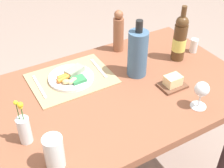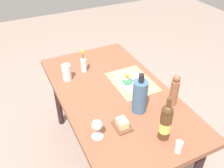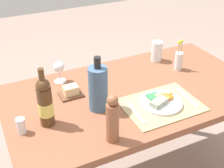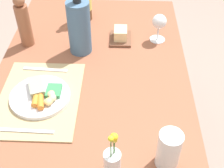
% 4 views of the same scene
% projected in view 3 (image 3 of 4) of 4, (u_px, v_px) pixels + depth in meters
% --- Properties ---
extents(dining_table, '(1.48, 0.81, 0.77)m').
position_uv_depth(dining_table, '(133.00, 103.00, 1.81)').
color(dining_table, brown).
rests_on(dining_table, ground_plane).
extents(placemat, '(0.41, 0.31, 0.01)m').
position_uv_depth(placemat, '(161.00, 105.00, 1.64)').
color(placemat, tan).
rests_on(placemat, dining_table).
extents(dinner_plate, '(0.23, 0.23, 0.04)m').
position_uv_depth(dinner_plate, '(161.00, 101.00, 1.64)').
color(dinner_plate, white).
rests_on(dinner_plate, placemat).
extents(fork, '(0.02, 0.19, 0.00)m').
position_uv_depth(fork, '(136.00, 113.00, 1.57)').
color(fork, silver).
rests_on(fork, placemat).
extents(knife, '(0.02, 0.20, 0.00)m').
position_uv_depth(knife, '(187.00, 98.00, 1.69)').
color(knife, silver).
rests_on(knife, placemat).
extents(butter_dish, '(0.13, 0.10, 0.06)m').
position_uv_depth(butter_dish, '(71.00, 92.00, 1.71)').
color(butter_dish, brown).
rests_on(butter_dish, dining_table).
extents(flower_vase, '(0.05, 0.05, 0.21)m').
position_uv_depth(flower_vase, '(179.00, 60.00, 1.95)').
color(flower_vase, silver).
rests_on(flower_vase, dining_table).
extents(wine_bottle, '(0.07, 0.07, 0.31)m').
position_uv_depth(wine_bottle, '(45.00, 102.00, 1.44)').
color(wine_bottle, '#52351C').
rests_on(wine_bottle, dining_table).
extents(water_tumbler, '(0.07, 0.07, 0.14)m').
position_uv_depth(water_tumbler, '(157.00, 53.00, 2.06)').
color(water_tumbler, silver).
rests_on(water_tumbler, dining_table).
extents(pepper_mill, '(0.06, 0.06, 0.25)m').
position_uv_depth(pepper_mill, '(113.00, 119.00, 1.35)').
color(pepper_mill, '#92583B').
rests_on(pepper_mill, dining_table).
extents(wine_glass, '(0.07, 0.07, 0.13)m').
position_uv_depth(wine_glass, '(59.00, 68.00, 1.81)').
color(wine_glass, white).
rests_on(wine_glass, dining_table).
extents(cooler_bottle, '(0.10, 0.10, 0.30)m').
position_uv_depth(cooler_bottle, '(98.00, 88.00, 1.55)').
color(cooler_bottle, '#436485').
rests_on(cooler_bottle, dining_table).
extents(salt_shaker, '(0.04, 0.04, 0.08)m').
position_uv_depth(salt_shaker, '(21.00, 126.00, 1.43)').
color(salt_shaker, white).
rests_on(salt_shaker, dining_table).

